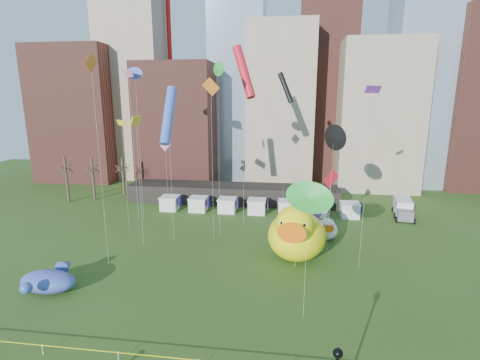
# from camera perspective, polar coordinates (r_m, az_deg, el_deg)

# --- Properties ---
(skyline) EXTENTS (101.00, 23.00, 68.00)m
(skyline) POSITION_cam_1_polar(r_m,az_deg,el_deg) (82.51, 5.28, 14.65)
(skyline) COLOR brown
(skyline) RESTS_ON ground
(pavilion) EXTENTS (38.00, 6.00, 3.20)m
(pavilion) POSITION_cam_1_polar(r_m,az_deg,el_deg) (66.37, -1.17, -2.17)
(pavilion) COLOR black
(pavilion) RESTS_ON ground
(vendor_tents) EXTENTS (33.24, 2.80, 2.40)m
(vendor_tents) POSITION_cam_1_polar(r_m,az_deg,el_deg) (60.21, 2.70, -4.26)
(vendor_tents) COLOR white
(vendor_tents) RESTS_ON ground
(bare_trees) EXTENTS (8.44, 6.44, 8.50)m
(bare_trees) POSITION_cam_1_polar(r_m,az_deg,el_deg) (73.08, -22.09, 0.22)
(bare_trees) COLOR #382B21
(bare_trees) RESTS_ON ground
(big_duck) EXTENTS (8.00, 9.95, 7.28)m
(big_duck) POSITION_cam_1_polar(r_m,az_deg,el_deg) (43.23, 8.90, -8.30)
(big_duck) COLOR #FAF30C
(big_duck) RESTS_ON ground
(small_duck) EXTENTS (3.23, 4.30, 3.28)m
(small_duck) POSITION_cam_1_polar(r_m,az_deg,el_deg) (50.65, 13.48, -7.51)
(small_duck) COLOR white
(small_duck) RESTS_ON ground
(seahorse_green) EXTENTS (1.72, 1.96, 5.70)m
(seahorse_green) POSITION_cam_1_polar(r_m,az_deg,el_deg) (41.38, 8.88, -8.29)
(seahorse_green) COLOR silver
(seahorse_green) RESTS_ON ground
(seahorse_purple) EXTENTS (1.45, 1.73, 5.12)m
(seahorse_purple) POSITION_cam_1_polar(r_m,az_deg,el_deg) (47.64, 11.97, -6.15)
(seahorse_purple) COLOR silver
(seahorse_purple) RESTS_ON ground
(whale_inflatable) EXTENTS (5.77, 7.36, 2.52)m
(whale_inflatable) POSITION_cam_1_polar(r_m,az_deg,el_deg) (41.77, -27.91, -13.79)
(whale_inflatable) COLOR #483694
(whale_inflatable) RESTS_ON ground
(box_truck) EXTENTS (3.52, 6.97, 2.83)m
(box_truck) POSITION_cam_1_polar(r_m,az_deg,el_deg) (64.05, 24.36, -4.05)
(box_truck) COLOR silver
(box_truck) RESTS_ON ground
(kite_0) EXTENTS (2.10, 1.37, 10.12)m
(kite_0) POSITION_cam_1_polar(r_m,az_deg,el_deg) (46.95, 14.16, 0.09)
(kite_0) COLOR silver
(kite_0) RESTS_ON ground
(kite_1) EXTENTS (1.91, 0.44, 12.47)m
(kite_1) POSITION_cam_1_polar(r_m,az_deg,el_deg) (58.61, -11.69, 5.14)
(kite_1) COLOR silver
(kite_1) RESTS_ON ground
(kite_2) EXTENTS (2.72, 1.89, 22.52)m
(kite_2) POSITION_cam_1_polar(r_m,az_deg,el_deg) (55.07, 7.22, 14.25)
(kite_2) COLOR silver
(kite_2) RESTS_ON ground
(kite_3) EXTENTS (1.31, 1.51, 23.26)m
(kite_3) POSITION_cam_1_polar(r_m,az_deg,el_deg) (47.53, -3.55, 17.01)
(kite_3) COLOR silver
(kite_3) RESTS_ON ground
(kite_4) EXTENTS (1.07, 3.83, 16.70)m
(kite_4) POSITION_cam_1_polar(r_m,az_deg,el_deg) (45.77, -16.15, 8.89)
(kite_4) COLOR silver
(kite_4) RESTS_ON ground
(kite_5) EXTENTS (1.56, 4.37, 20.31)m
(kite_5) POSITION_cam_1_polar(r_m,az_deg,el_deg) (46.70, -11.25, 9.95)
(kite_5) COLOR silver
(kite_5) RESTS_ON ground
(kite_6) EXTENTS (0.26, 2.13, 23.37)m
(kite_6) POSITION_cam_1_polar(r_m,az_deg,el_deg) (41.18, -22.40, 15.54)
(kite_6) COLOR silver
(kite_6) RESTS_ON ground
(kite_7) EXTENTS (2.02, 1.92, 20.04)m
(kite_7) POSITION_cam_1_polar(r_m,az_deg,el_deg) (39.69, 20.25, 12.97)
(kite_7) COLOR silver
(kite_7) RESTS_ON ground
(kite_8) EXTENTS (4.09, 3.98, 26.13)m
(kite_8) POSITION_cam_1_polar(r_m,az_deg,el_deg) (52.90, 0.61, 16.70)
(kite_8) COLOR silver
(kite_8) RESTS_ON ground
(kite_9) EXTENTS (2.37, 2.61, 22.61)m
(kite_9) POSITION_cam_1_polar(r_m,az_deg,el_deg) (55.77, -17.15, 15.55)
(kite_9) COLOR silver
(kite_9) RESTS_ON ground
(kite_10) EXTENTS (1.67, 2.87, 15.82)m
(kite_10) POSITION_cam_1_polar(r_m,az_deg,el_deg) (43.64, 14.56, 6.50)
(kite_10) COLOR silver
(kite_10) RESTS_ON ground
(kite_11) EXTENTS (2.66, 1.37, 12.26)m
(kite_11) POSITION_cam_1_polar(r_m,az_deg,el_deg) (29.88, 10.76, -2.82)
(kite_11) COLOR silver
(kite_11) RESTS_ON ground
(kite_12) EXTENTS (2.08, 1.88, 15.94)m
(kite_12) POSITION_cam_1_polar(r_m,az_deg,el_deg) (51.17, -18.20, 8.42)
(kite_12) COLOR silver
(kite_12) RESTS_ON ground
(kite_13) EXTENTS (1.74, 0.43, 23.14)m
(kite_13) POSITION_cam_1_polar(r_m,az_deg,el_deg) (56.50, -16.30, 15.78)
(kite_13) COLOR silver
(kite_13) RESTS_ON ground
(kite_14) EXTENTS (2.13, 0.89, 21.33)m
(kite_14) POSITION_cam_1_polar(r_m,az_deg,el_deg) (46.55, -4.60, 13.71)
(kite_14) COLOR silver
(kite_14) RESTS_ON ground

